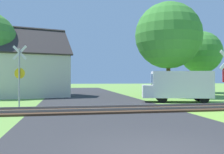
{
  "coord_description": "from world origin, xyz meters",
  "views": [
    {
      "loc": [
        -2.06,
        -5.28,
        1.7
      ],
      "look_at": [
        0.5,
        8.76,
        1.8
      ],
      "focal_mm": 40.0,
      "sensor_mm": 36.0,
      "label": 1
    }
  ],
  "objects_px": {
    "house": "(26,74)",
    "crossing_sign_far": "(19,72)",
    "tree_far": "(201,52)",
    "tree_right": "(168,36)",
    "mail_truck": "(179,85)"
  },
  "relations": [
    {
      "from": "house",
      "to": "crossing_sign_far",
      "type": "bearing_deg",
      "value": -97.49
    },
    {
      "from": "crossing_sign_far",
      "to": "house",
      "type": "relative_size",
      "value": 0.42
    },
    {
      "from": "tree_far",
      "to": "house",
      "type": "bearing_deg",
      "value": -172.22
    },
    {
      "from": "house",
      "to": "tree_far",
      "type": "xyz_separation_m",
      "value": [
        19.81,
        2.71,
        2.7
      ]
    },
    {
      "from": "tree_far",
      "to": "tree_right",
      "type": "bearing_deg",
      "value": -141.99
    },
    {
      "from": "tree_right",
      "to": "tree_far",
      "type": "relative_size",
      "value": 1.23
    },
    {
      "from": "house",
      "to": "mail_truck",
      "type": "xyz_separation_m",
      "value": [
        11.89,
        -7.92,
        -0.94
      ]
    },
    {
      "from": "tree_far",
      "to": "mail_truck",
      "type": "height_order",
      "value": "tree_far"
    },
    {
      "from": "house",
      "to": "tree_far",
      "type": "distance_m",
      "value": 20.18
    },
    {
      "from": "house",
      "to": "mail_truck",
      "type": "bearing_deg",
      "value": -47.74
    },
    {
      "from": "crossing_sign_far",
      "to": "house",
      "type": "xyz_separation_m",
      "value": [
        -1.08,
        9.31,
        0.08
      ]
    },
    {
      "from": "mail_truck",
      "to": "tree_right",
      "type": "bearing_deg",
      "value": -1.38
    },
    {
      "from": "crossing_sign_far",
      "to": "tree_far",
      "type": "height_order",
      "value": "tree_far"
    },
    {
      "from": "tree_far",
      "to": "mail_truck",
      "type": "xyz_separation_m",
      "value": [
        -7.92,
        -10.63,
        -3.65
      ]
    },
    {
      "from": "house",
      "to": "tree_far",
      "type": "bearing_deg",
      "value": -6.29
    }
  ]
}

